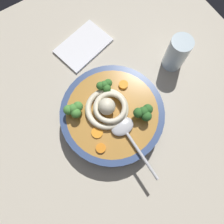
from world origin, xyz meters
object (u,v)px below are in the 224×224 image
object	(u,v)px
soup_bowl	(112,115)
soup_spoon	(125,131)
noodle_pile	(108,108)
folded_napkin	(83,46)
drinking_glass	(177,53)

from	to	relation	value
soup_bowl	soup_spoon	xyz separation A→B (cm)	(-0.02, -6.21, 3.59)
noodle_pile	soup_spoon	world-z (taller)	noodle_pile
soup_spoon	folded_napkin	xyz separation A→B (cm)	(5.16, 30.94, -6.17)
folded_napkin	soup_spoon	bearing A→B (deg)	-99.47
noodle_pile	folded_napkin	distance (cm)	25.26
drinking_glass	soup_spoon	bearing A→B (deg)	-156.53
noodle_pile	folded_napkin	size ratio (longest dim) A/B	0.76
noodle_pile	soup_spoon	bearing A→B (deg)	-85.66
drinking_glass	soup_bowl	bearing A→B (deg)	-169.39
soup_bowl	noodle_pile	world-z (taller)	noodle_pile
folded_napkin	soup_bowl	bearing A→B (deg)	-101.75
soup_bowl	folded_napkin	distance (cm)	25.39
soup_spoon	drinking_glass	size ratio (longest dim) A/B	1.58
soup_bowl	folded_napkin	size ratio (longest dim) A/B	1.68
drinking_glass	folded_napkin	world-z (taller)	drinking_glass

